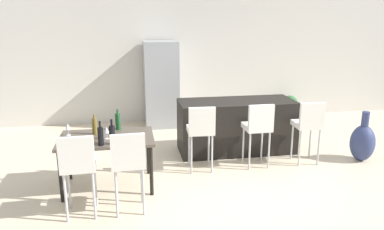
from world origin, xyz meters
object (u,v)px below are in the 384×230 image
potted_plant (290,106)px  wine_bottle_corner (118,121)px  refrigerator (161,84)px  floor_vase (362,142)px  bar_chair_middle (258,125)px  wine_bottle_inner (101,136)px  bar_chair_right (309,123)px  kitchen_island (236,126)px  wine_glass_middle (106,130)px  dining_chair_near (78,163)px  dining_chair_far (128,159)px  dining_table (107,142)px  bar_chair_left (201,128)px  wine_glass_left (68,127)px  wine_bottle_far (95,126)px  wine_bottle_right (112,134)px

potted_plant → wine_bottle_corner: bearing=-146.1°
refrigerator → floor_vase: (3.11, -2.65, -0.60)m
bar_chair_middle → wine_bottle_inner: (-2.36, -0.65, 0.17)m
bar_chair_right → kitchen_island: bearing=141.0°
wine_glass_middle → dining_chair_near: bearing=-113.0°
dining_chair_far → bar_chair_right: bearing=21.3°
dining_table → wine_bottle_corner: 0.42m
bar_chair_left → bar_chair_middle: size_ratio=1.00×
dining_table → wine_glass_left: 0.59m
bar_chair_right → bar_chair_left: bearing=180.0°
wine_bottle_inner → wine_glass_left: (-0.47, 0.49, -0.00)m
dining_chair_far → wine_glass_left: dining_chair_far is taller
wine_bottle_far → wine_bottle_right: size_ratio=0.89×
wine_bottle_right → refrigerator: size_ratio=0.18×
wine_glass_left → potted_plant: size_ratio=0.31×
dining_chair_far → wine_bottle_far: 1.06m
bar_chair_right → wine_glass_middle: size_ratio=6.03×
kitchen_island → wine_bottle_far: 2.57m
bar_chair_left → refrigerator: (-0.37, 2.61, 0.22)m
dining_chair_near → wine_bottle_corner: dining_chair_near is taller
wine_bottle_corner → wine_glass_middle: size_ratio=1.77×
bar_chair_right → dining_chair_near: bearing=-162.1°
wine_bottle_inner → refrigerator: (1.08, 3.27, 0.05)m
bar_chair_right → dining_chair_far: same height
bar_chair_middle → refrigerator: 2.92m
bar_chair_right → wine_bottle_far: bearing=-177.1°
bar_chair_middle → wine_bottle_inner: 2.46m
wine_bottle_right → refrigerator: refrigerator is taller
bar_chair_middle → wine_glass_middle: (-2.30, -0.41, 0.17)m
kitchen_island → wine_bottle_right: 2.56m
refrigerator → floor_vase: 4.13m
dining_chair_near → dining_table: bearing=69.8°
kitchen_island → bar_chair_right: 1.26m
wine_bottle_inner → wine_bottle_corner: bearing=72.7°
dining_table → dining_chair_far: (0.29, -0.78, 0.03)m
wine_bottle_inner → potted_plant: 5.24m
bar_chair_left → wine_bottle_inner: bearing=-155.7°
bar_chair_right → dining_chair_near: same height
kitchen_island → wine_bottle_inner: wine_bottle_inner is taller
wine_glass_middle → refrigerator: (1.02, 3.02, 0.06)m
wine_bottle_corner → wine_bottle_right: 0.65m
bar_chair_middle → dining_table: 2.34m
dining_table → floor_vase: floor_vase is taller
dining_table → dining_chair_near: 0.83m
wine_bottle_corner → wine_glass_middle: 0.44m
bar_chair_middle → wine_bottle_far: bearing=-176.1°
dining_table → wine_bottle_right: 0.38m
bar_chair_middle → wine_glass_middle: size_ratio=6.03×
bar_chair_middle → dining_chair_far: (-2.02, -1.11, 0.00)m
wine_bottle_corner → refrigerator: 2.75m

